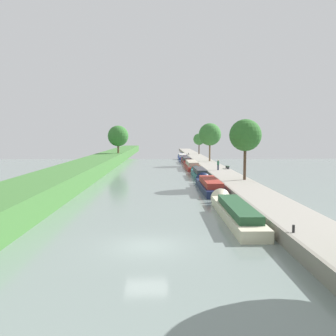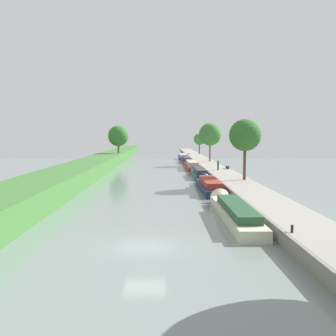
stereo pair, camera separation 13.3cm
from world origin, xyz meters
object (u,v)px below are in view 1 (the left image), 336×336
Objects in this scene: narrowboat_navy at (209,185)px; narrowboat_cream at (234,211)px; person_walking at (218,165)px; narrowboat_teal at (199,173)px; park_bench at (227,167)px; narrowboat_maroon at (186,160)px; mooring_bollard_far at (188,154)px; narrowboat_blue at (182,157)px; mooring_bollard_near at (293,229)px; narrowboat_red at (191,165)px.

narrowboat_cream is at bearing -89.75° from narrowboat_navy.
narrowboat_navy is 15.53m from person_walking.
park_bench is at bearing 34.61° from narrowboat_teal.
mooring_bollard_far is at bearing 84.21° from narrowboat_maroon.
mooring_bollard_far is (1.96, 61.58, 0.55)m from narrowboat_navy.
narrowboat_navy is 7.95× the size of person_walking.
narrowboat_maroon is 1.23× the size of narrowboat_blue.
narrowboat_cream is 1.07× the size of narrowboat_navy.
narrowboat_cream is 76.95m from mooring_bollard_far.
mooring_bollard_far is at bearing 65.33° from narrowboat_blue.
person_walking is (3.16, 1.17, 1.20)m from narrowboat_teal.
mooring_bollard_near is (1.96, -23.30, 0.55)m from narrowboat_navy.
narrowboat_teal reaches higher than narrowboat_maroon.
narrowboat_teal reaches higher than mooring_bollard_far.
narrowboat_navy is 8.80× the size of park_bench.
narrowboat_maroon is 30.04× the size of mooring_bollard_near.
narrowboat_navy is at bearing -90.17° from narrowboat_maroon.
narrowboat_red is (0.04, 43.73, 0.06)m from narrowboat_cream.
narrowboat_maroon is at bearing 90.15° from narrowboat_teal.
narrowboat_red is 1.36× the size of narrowboat_blue.
narrowboat_blue is at bearing 90.07° from narrowboat_cream.
narrowboat_cream is 33.21m from park_bench.
narrowboat_navy is 13.95m from narrowboat_teal.
narrowboat_navy is at bearing -89.98° from narrowboat_blue.
mooring_bollard_near is at bearing -90.00° from mooring_bollard_far.
narrowboat_blue is at bearing 90.02° from narrowboat_navy.
narrowboat_navy is 18.25m from park_bench.
narrowboat_teal reaches higher than narrowboat_cream.
narrowboat_maroon is at bearing 89.83° from narrowboat_navy.
person_walking is 3.06m from park_bench.
narrowboat_blue is at bearing 91.41° from mooring_bollard_near.
narrowboat_maroon is 8.14× the size of person_walking.
park_bench is at bearing 73.16° from narrowboat_navy.
narrowboat_teal is at bearing 89.14° from narrowboat_navy.
narrowboat_blue reaches higher than mooring_bollard_far.
narrowboat_navy is 61.62m from mooring_bollard_far.
mooring_bollard_near is 1.00× the size of mooring_bollard_far.
mooring_bollard_far is 44.26m from park_bench.
narrowboat_cream is 29.29m from narrowboat_teal.
person_walking reaches higher than mooring_bollard_near.
narrowboat_navy reaches higher than narrowboat_maroon.
person_walking reaches higher than narrowboat_navy.
narrowboat_teal is at bearing -89.70° from narrowboat_blue.
narrowboat_blue is (-0.09, 72.61, -0.02)m from narrowboat_cream.
narrowboat_teal is 43.32m from narrowboat_blue.
person_walking is 3.69× the size of mooring_bollard_near.
person_walking is at bearing -88.26° from mooring_bollard_far.
narrowboat_red is 1.11× the size of narrowboat_maroon.
narrowboat_blue reaches higher than narrowboat_maroon.
narrowboat_blue reaches higher than park_bench.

